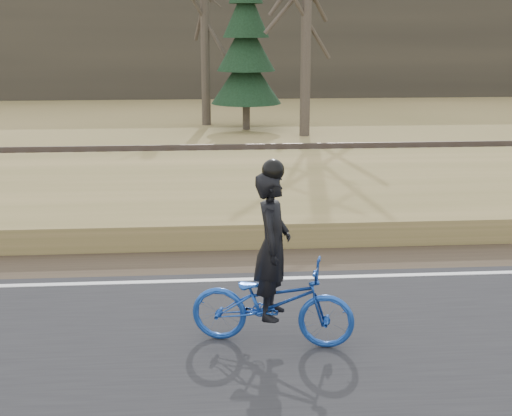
{
  "coord_description": "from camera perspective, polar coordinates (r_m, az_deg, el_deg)",
  "views": [
    {
      "loc": [
        -6.37,
        -9.94,
        3.79
      ],
      "look_at": [
        -5.56,
        0.5,
        1.1
      ],
      "focal_mm": 50.0,
      "sensor_mm": 36.0,
      "label": 1
    }
  ],
  "objects": [
    {
      "name": "embankment",
      "position": [
        15.92,
        19.28,
        0.62
      ],
      "size": [
        120.0,
        5.0,
        0.44
      ],
      "primitive_type": "cube",
      "color": "#9A814E",
      "rests_on": "ground"
    },
    {
      "name": "ballast",
      "position": [
        19.37,
        14.87,
        3.32
      ],
      "size": [
        120.0,
        3.0,
        0.45
      ],
      "primitive_type": "cube",
      "color": "slate",
      "rests_on": "ground"
    },
    {
      "name": "treeline_backdrop",
      "position": [
        40.45,
        4.75,
        13.24
      ],
      "size": [
        120.0,
        4.0,
        6.0
      ],
      "primitive_type": "cube",
      "color": "#383328",
      "rests_on": "ground"
    },
    {
      "name": "bare_tree_near_left",
      "position": [
        25.14,
        4.05,
        14.67
      ],
      "size": [
        0.36,
        0.36,
        7.84
      ],
      "primitive_type": "cylinder",
      "color": "#4C4338",
      "rests_on": "ground"
    },
    {
      "name": "bare_tree_left",
      "position": [
        27.97,
        -4.11,
        14.31
      ],
      "size": [
        0.36,
        0.36,
        7.51
      ],
      "primitive_type": "cylinder",
      "color": "#4C4338",
      "rests_on": "ground"
    },
    {
      "name": "railroad",
      "position": [
        19.32,
        14.92,
        4.2
      ],
      "size": [
        120.0,
        2.4,
        0.29
      ],
      "color": "black",
      "rests_on": "ballast"
    },
    {
      "name": "cyclist",
      "position": [
        8.52,
        1.32,
        -6.36
      ],
      "size": [
        2.08,
        1.16,
        2.26
      ],
      "rotation": [
        0.0,
        0.0,
        1.32
      ],
      "color": "#163E9A",
      "rests_on": "road"
    },
    {
      "name": "conifer",
      "position": [
        26.65,
        -0.8,
        12.82
      ],
      "size": [
        2.6,
        2.6,
        6.45
      ],
      "color": "#4C4338",
      "rests_on": "ground"
    }
  ]
}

